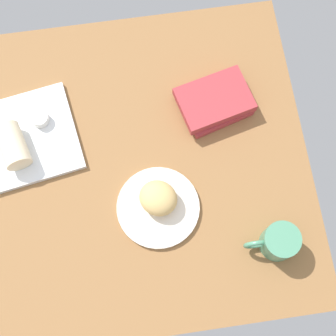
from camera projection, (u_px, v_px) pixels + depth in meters
dining_table at (106, 170)px, 138.55cm from camera, size 110.00×90.00×4.00cm
round_plate at (158, 208)px, 132.87cm from camera, size 21.74×21.74×1.40cm
scone_pastry at (158, 198)px, 129.62cm from camera, size 13.53×13.42×6.34cm
square_plate at (28, 138)px, 138.27cm from camera, size 29.81×29.81×1.60cm
sauce_cup at (40, 118)px, 137.49cm from camera, size 4.84×4.84×2.64cm
breakfast_wrap at (13, 146)px, 133.12cm from camera, size 9.79×13.06×6.90cm
book_stack at (214, 101)px, 139.30cm from camera, size 22.00×19.08×5.32cm
coffee_mug at (278, 242)px, 126.61cm from camera, size 13.78×9.15×8.64cm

